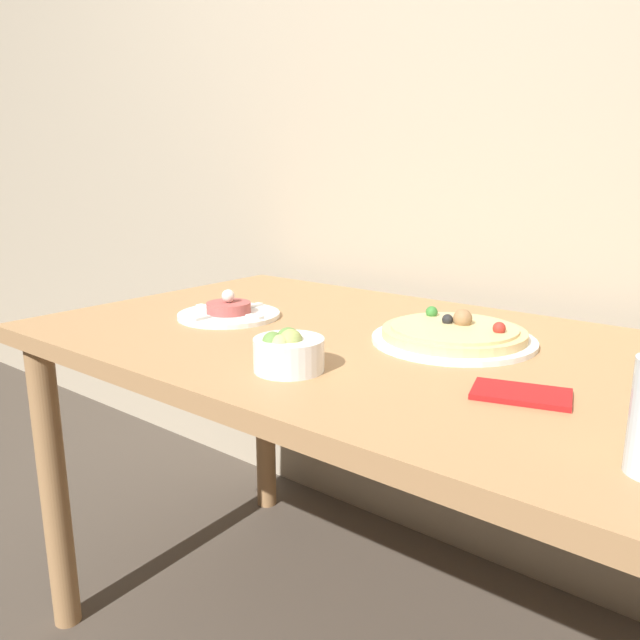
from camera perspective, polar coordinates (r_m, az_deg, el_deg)
The scene contains 6 objects.
back_wall at distance 1.63m, azimuth 16.05°, elevation 22.36°, with size 8.00×0.05×2.60m.
dining_table at distance 1.22m, azimuth 4.18°, elevation -5.89°, with size 1.33×0.80×0.72m.
pizza_plate at distance 1.19m, azimuth 12.14°, elevation -1.31°, with size 0.30×0.30×0.06m.
tartare_plate at distance 1.37m, azimuth -8.34°, elevation 0.72°, with size 0.22×0.22×0.06m.
small_bowl at distance 1.00m, azimuth -2.94°, elevation -2.90°, with size 0.11×0.11×0.07m.
napkin at distance 0.94m, azimuth 17.91°, elevation -6.45°, with size 0.15×0.12×0.01m.
Camera 1 is at (0.65, -0.55, 1.04)m, focal length 35.00 mm.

